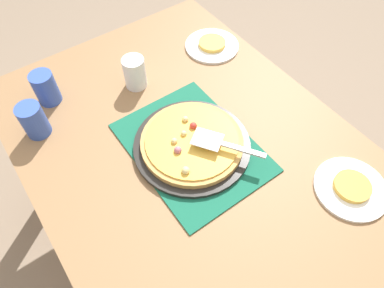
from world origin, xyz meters
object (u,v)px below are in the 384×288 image
object	(u,v)px
pizza	(192,142)
cup_corner	(136,72)
plate_far_right	(212,46)
served_slice_left	(352,186)
pizza_pan	(192,145)
cup_near	(46,88)
served_slice_right	(212,43)
pizza_server	(222,144)
cup_far	(34,120)
plate_near_left	(351,188)

from	to	relation	value
pizza	cup_corner	size ratio (longest dim) A/B	2.75
plate_far_right	served_slice_left	bearing A→B (deg)	-4.83
pizza_pan	pizza	distance (m)	0.02
pizza	plate_far_right	bearing A→B (deg)	135.18
pizza	cup_near	size ratio (longest dim) A/B	2.75
served_slice_right	cup_near	xyz separation A→B (m)	(-0.10, -0.66, 0.04)
cup_near	served_slice_right	bearing A→B (deg)	80.94
pizza	pizza_server	bearing A→B (deg)	34.68
pizza	served_slice_right	size ratio (longest dim) A/B	3.00
pizza_pan	plate_far_right	bearing A→B (deg)	135.19
plate_far_right	cup_corner	xyz separation A→B (m)	(0.01, -0.36, 0.06)
cup_corner	pizza_server	xyz separation A→B (m)	(0.44, 0.05, 0.01)
cup_near	cup_far	world-z (taller)	same
pizza_pan	cup_corner	size ratio (longest dim) A/B	3.17
pizza_pan	cup_corner	distance (m)	0.36
cup_far	pizza_server	size ratio (longest dim) A/B	0.56
cup_corner	pizza_server	bearing A→B (deg)	6.74
pizza_server	served_slice_left	bearing A→B (deg)	37.05
plate_near_left	cup_near	size ratio (longest dim) A/B	1.83
pizza	plate_far_right	distance (m)	0.52
pizza	pizza_server	world-z (taller)	pizza_server
plate_far_right	cup_corner	bearing A→B (deg)	-88.44
served_slice_right	pizza	bearing A→B (deg)	-44.82
pizza_pan	cup_near	bearing A→B (deg)	-148.18
pizza_pan	served_slice_right	size ratio (longest dim) A/B	3.45
plate_near_left	cup_far	bearing A→B (deg)	-138.13
cup_near	cup_corner	size ratio (longest dim) A/B	1.00
cup_near	pizza_server	distance (m)	0.65
served_slice_left	served_slice_right	xyz separation A→B (m)	(-0.77, 0.07, 0.00)
plate_far_right	cup_near	xyz separation A→B (m)	(-0.10, -0.66, 0.06)
pizza_pan	pizza_server	size ratio (longest dim) A/B	1.77
pizza_pan	plate_near_left	bearing A→B (deg)	36.52
pizza	served_slice_right	bearing A→B (deg)	135.18
plate_far_right	pizza_server	size ratio (longest dim) A/B	1.03
served_slice_right	cup_far	distance (m)	0.74
plate_near_left	pizza	bearing A→B (deg)	-143.41
pizza	served_slice_left	distance (m)	0.50
cup_near	pizza_server	bearing A→B (deg)	32.20
served_slice_left	cup_near	distance (m)	1.05
served_slice_right	cup_near	bearing A→B (deg)	-99.06
served_slice_right	cup_far	bearing A→B (deg)	-89.04
pizza_pan	served_slice_left	distance (m)	0.50
served_slice_right	pizza_server	bearing A→B (deg)	-34.61
plate_far_right	pizza_server	distance (m)	0.55
plate_near_left	cup_corner	bearing A→B (deg)	-158.77
served_slice_left	cup_near	world-z (taller)	cup_near
plate_far_right	pizza_pan	bearing A→B (deg)	-44.81
pizza	plate_far_right	size ratio (longest dim) A/B	1.50
pizza_server	cup_near	bearing A→B (deg)	-147.80
plate_far_right	cup_far	size ratio (longest dim) A/B	1.83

